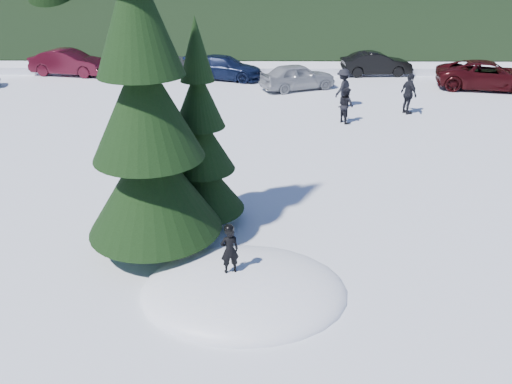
{
  "coord_description": "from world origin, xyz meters",
  "views": [
    {
      "loc": [
        0.37,
        -8.85,
        6.54
      ],
      "look_at": [
        0.22,
        2.75,
        1.1
      ],
      "focal_mm": 35.0,
      "sensor_mm": 36.0,
      "label": 1
    }
  ],
  "objects_px": {
    "spruce_tall": "(146,119)",
    "spruce_short": "(201,149)",
    "adult_0": "(346,105)",
    "car_1": "(69,62)",
    "car_5": "(376,64)",
    "car_2": "(154,62)",
    "adult_2": "(343,88)",
    "car_3": "(224,68)",
    "car_4": "(298,77)",
    "car_6": "(488,75)",
    "child_skier": "(230,250)",
    "adult_1": "(409,94)"
  },
  "relations": [
    {
      "from": "spruce_tall",
      "to": "adult_0",
      "type": "xyz_separation_m",
      "value": [
        6.2,
        10.57,
        -2.55
      ]
    },
    {
      "from": "adult_1",
      "to": "adult_0",
      "type": "bearing_deg",
      "value": 94.21
    },
    {
      "from": "car_2",
      "to": "car_5",
      "type": "distance_m",
      "value": 13.69
    },
    {
      "from": "child_skier",
      "to": "car_1",
      "type": "xyz_separation_m",
      "value": [
        -11.18,
        21.95,
        -0.25
      ]
    },
    {
      "from": "adult_0",
      "to": "car_2",
      "type": "bearing_deg",
      "value": 18.57
    },
    {
      "from": "adult_1",
      "to": "car_4",
      "type": "xyz_separation_m",
      "value": [
        -4.78,
        4.67,
        -0.22
      ]
    },
    {
      "from": "adult_1",
      "to": "adult_2",
      "type": "xyz_separation_m",
      "value": [
        -2.85,
        1.12,
        -0.01
      ]
    },
    {
      "from": "adult_1",
      "to": "car_6",
      "type": "relative_size",
      "value": 0.34
    },
    {
      "from": "adult_0",
      "to": "car_2",
      "type": "height_order",
      "value": "adult_0"
    },
    {
      "from": "adult_0",
      "to": "car_2",
      "type": "xyz_separation_m",
      "value": [
        -10.36,
        10.05,
        -0.06
      ]
    },
    {
      "from": "adult_1",
      "to": "car_1",
      "type": "relative_size",
      "value": 0.4
    },
    {
      "from": "spruce_short",
      "to": "car_2",
      "type": "xyz_separation_m",
      "value": [
        -5.15,
        19.22,
        -1.39
      ]
    },
    {
      "from": "child_skier",
      "to": "adult_1",
      "type": "xyz_separation_m",
      "value": [
        7.37,
        13.72,
        -0.09
      ]
    },
    {
      "from": "adult_0",
      "to": "car_1",
      "type": "relative_size",
      "value": 0.33
    },
    {
      "from": "car_2",
      "to": "car_1",
      "type": "bearing_deg",
      "value": 107.09
    },
    {
      "from": "car_4",
      "to": "spruce_short",
      "type": "bearing_deg",
      "value": 143.98
    },
    {
      "from": "spruce_tall",
      "to": "adult_0",
      "type": "relative_size",
      "value": 5.56
    },
    {
      "from": "car_6",
      "to": "adult_1",
      "type": "bearing_deg",
      "value": 142.97
    },
    {
      "from": "adult_2",
      "to": "car_5",
      "type": "height_order",
      "value": "adult_2"
    },
    {
      "from": "adult_0",
      "to": "car_4",
      "type": "height_order",
      "value": "adult_0"
    },
    {
      "from": "adult_1",
      "to": "car_4",
      "type": "height_order",
      "value": "adult_1"
    },
    {
      "from": "spruce_short",
      "to": "car_1",
      "type": "distance_m",
      "value": 21.47
    },
    {
      "from": "car_3",
      "to": "car_6",
      "type": "relative_size",
      "value": 0.86
    },
    {
      "from": "child_skier",
      "to": "car_5",
      "type": "height_order",
      "value": "child_skier"
    },
    {
      "from": "car_1",
      "to": "car_5",
      "type": "height_order",
      "value": "car_1"
    },
    {
      "from": "adult_0",
      "to": "adult_2",
      "type": "xyz_separation_m",
      "value": [
        0.22,
        2.52,
        0.14
      ]
    },
    {
      "from": "car_2",
      "to": "car_6",
      "type": "bearing_deg",
      "value": -88.63
    },
    {
      "from": "spruce_short",
      "to": "child_skier",
      "type": "xyz_separation_m",
      "value": [
        0.9,
        -3.14,
        -1.09
      ]
    },
    {
      "from": "adult_0",
      "to": "car_5",
      "type": "height_order",
      "value": "adult_0"
    },
    {
      "from": "car_2",
      "to": "car_5",
      "type": "bearing_deg",
      "value": -78.5
    },
    {
      "from": "car_5",
      "to": "car_2",
      "type": "bearing_deg",
      "value": 84.36
    },
    {
      "from": "spruce_tall",
      "to": "car_2",
      "type": "height_order",
      "value": "spruce_tall"
    },
    {
      "from": "car_2",
      "to": "adult_2",
      "type": "bearing_deg",
      "value": -112.93
    },
    {
      "from": "car_2",
      "to": "car_6",
      "type": "distance_m",
      "value": 19.43
    },
    {
      "from": "car_2",
      "to": "car_6",
      "type": "relative_size",
      "value": 0.94
    },
    {
      "from": "car_1",
      "to": "car_5",
      "type": "relative_size",
      "value": 1.1
    },
    {
      "from": "spruce_tall",
      "to": "car_2",
      "type": "distance_m",
      "value": 21.19
    },
    {
      "from": "adult_2",
      "to": "adult_0",
      "type": "bearing_deg",
      "value": 30.3
    },
    {
      "from": "adult_0",
      "to": "spruce_tall",
      "type": "bearing_deg",
      "value": 122.3
    },
    {
      "from": "car_4",
      "to": "car_5",
      "type": "height_order",
      "value": "car_4"
    },
    {
      "from": "spruce_short",
      "to": "car_3",
      "type": "relative_size",
      "value": 1.16
    },
    {
      "from": "adult_2",
      "to": "car_4",
      "type": "bearing_deg",
      "value": -116.06
    },
    {
      "from": "spruce_short",
      "to": "car_4",
      "type": "height_order",
      "value": "spruce_short"
    },
    {
      "from": "adult_2",
      "to": "car_2",
      "type": "relative_size",
      "value": 0.36
    },
    {
      "from": "spruce_tall",
      "to": "spruce_short",
      "type": "bearing_deg",
      "value": 54.46
    },
    {
      "from": "spruce_tall",
      "to": "car_3",
      "type": "xyz_separation_m",
      "value": [
        0.32,
        19.2,
        -2.65
      ]
    },
    {
      "from": "car_1",
      "to": "car_2",
      "type": "xyz_separation_m",
      "value": [
        5.13,
        0.41,
        -0.06
      ]
    },
    {
      "from": "child_skier",
      "to": "adult_0",
      "type": "relative_size",
      "value": 0.69
    },
    {
      "from": "spruce_short",
      "to": "car_6",
      "type": "bearing_deg",
      "value": 48.04
    },
    {
      "from": "car_4",
      "to": "car_1",
      "type": "bearing_deg",
      "value": 52.38
    }
  ]
}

